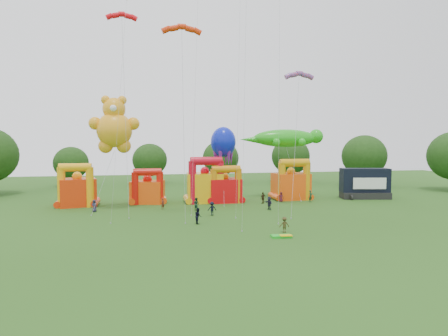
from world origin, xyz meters
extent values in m
plane|color=#254E15|center=(0.00, 0.00, 0.00)|extent=(160.00, 160.00, 0.00)
cylinder|color=#352314|center=(36.48, 42.11, 1.86)|extent=(0.44, 0.44, 3.72)
ellipsoid|color=#1B3C12|center=(36.48, 42.11, 6.41)|extent=(9.30, 9.30, 8.89)
cylinder|color=#352314|center=(23.97, 52.50, 1.75)|extent=(0.44, 0.44, 3.51)
ellipsoid|color=#1B3C12|center=(23.97, 52.50, 6.04)|extent=(8.77, 8.78, 8.39)
cylinder|color=#352314|center=(7.79, 54.16, 1.65)|extent=(0.44, 0.44, 3.30)
ellipsoid|color=#1B3C12|center=(7.79, 54.16, 5.68)|extent=(8.25, 8.25, 7.88)
cylinder|color=#352314|center=(-8.07, 56.14, 1.55)|extent=(0.44, 0.44, 3.09)
ellipsoid|color=#1B3C12|center=(-8.07, 56.14, 5.32)|extent=(7.73, 7.72, 7.38)
cylinder|color=#352314|center=(-24.39, 53.41, 1.44)|extent=(0.44, 0.44, 2.88)
ellipsoid|color=#1B3C12|center=(-24.39, 53.41, 4.96)|extent=(7.20, 7.20, 6.88)
cube|color=red|center=(-19.01, 26.92, 2.05)|extent=(5.84, 5.10, 4.10)
cylinder|color=#FFAB0D|center=(-20.97, 25.46, 2.93)|extent=(1.11, 1.11, 5.85)
cylinder|color=#FFAB0D|center=(-17.04, 25.46, 2.93)|extent=(1.11, 1.11, 5.85)
cylinder|color=#FFAB0D|center=(-19.01, 25.46, 5.85)|extent=(4.49, 1.17, 1.17)
sphere|color=#FFAB0D|center=(-19.01, 26.92, 4.40)|extent=(1.40, 1.40, 1.40)
cube|color=#F44A0D|center=(-8.79, 27.70, 1.73)|extent=(5.53, 4.85, 3.45)
cylinder|color=red|center=(-10.64, 26.33, 2.47)|extent=(1.04, 1.04, 4.93)
cylinder|color=red|center=(-6.94, 26.33, 2.47)|extent=(1.04, 1.04, 4.93)
cylinder|color=red|center=(-8.79, 26.33, 4.93)|extent=(4.22, 1.10, 1.10)
sphere|color=red|center=(-8.79, 27.70, 3.75)|extent=(1.40, 1.40, 1.40)
cube|color=#ECA60C|center=(0.07, 26.91, 2.30)|extent=(5.71, 4.68, 4.60)
cylinder|color=red|center=(-2.07, 25.32, 3.28)|extent=(1.20, 1.20, 6.57)
cylinder|color=red|center=(2.20, 25.32, 3.28)|extent=(1.20, 1.20, 6.57)
cylinder|color=red|center=(0.07, 25.32, 6.57)|extent=(4.87, 1.26, 1.26)
sphere|color=red|center=(0.07, 26.91, 4.90)|extent=(1.40, 1.40, 1.40)
cube|color=red|center=(3.13, 26.43, 1.86)|extent=(4.96, 4.00, 3.71)
cylinder|color=orange|center=(1.21, 25.00, 2.65)|extent=(1.08, 1.08, 5.30)
cylinder|color=orange|center=(5.04, 25.00, 2.65)|extent=(1.08, 1.08, 5.30)
cylinder|color=orange|center=(3.13, 25.00, 5.30)|extent=(4.37, 1.13, 1.13)
sphere|color=orange|center=(3.13, 26.43, 4.01)|extent=(1.40, 1.40, 1.40)
cube|color=#FA4E0D|center=(14.56, 27.43, 2.14)|extent=(5.68, 4.64, 4.28)
cylinder|color=orange|center=(12.43, 25.84, 3.06)|extent=(1.20, 1.20, 6.11)
cylinder|color=orange|center=(16.69, 25.84, 3.06)|extent=(1.20, 1.20, 6.11)
cylinder|color=orange|center=(14.56, 25.84, 6.11)|extent=(4.86, 1.26, 1.26)
sphere|color=orange|center=(14.56, 27.43, 4.58)|extent=(1.40, 1.40, 1.40)
cube|color=black|center=(26.96, 25.46, 0.55)|extent=(8.30, 4.34, 1.10)
cube|color=black|center=(26.96, 25.66, 3.07)|extent=(8.23, 3.96, 3.95)
cube|color=white|center=(26.96, 24.13, 2.68)|extent=(5.38, 1.06, 1.86)
cylinder|color=black|center=(23.80, 24.27, 0.40)|extent=(0.30, 0.90, 0.90)
cylinder|color=black|center=(30.12, 24.27, 0.40)|extent=(0.30, 0.90, 0.90)
sphere|color=orange|center=(-13.25, 22.82, 11.18)|extent=(4.91, 4.91, 4.91)
sphere|color=orange|center=(-13.25, 22.82, 14.09)|extent=(3.13, 3.13, 3.13)
sphere|color=orange|center=(-14.37, 22.82, 15.31)|extent=(1.23, 1.23, 1.23)
sphere|color=orange|center=(-12.13, 22.82, 15.31)|extent=(1.23, 1.23, 1.23)
sphere|color=orange|center=(-15.82, 22.82, 12.08)|extent=(1.79, 1.79, 1.79)
sphere|color=orange|center=(-10.68, 22.82, 12.08)|extent=(1.79, 1.79, 1.79)
sphere|color=orange|center=(-14.48, 22.82, 8.95)|extent=(2.01, 2.01, 2.01)
sphere|color=orange|center=(-12.02, 22.82, 8.95)|extent=(2.01, 2.01, 2.01)
sphere|color=white|center=(-13.25, 21.31, 14.09)|extent=(0.89, 0.89, 0.89)
ellipsoid|color=green|center=(14.50, 29.98, 10.08)|extent=(11.40, 3.56, 3.03)
sphere|color=green|center=(20.06, 29.98, 10.42)|extent=(2.45, 2.45, 2.45)
cone|color=green|center=(8.71, 29.98, 9.86)|extent=(4.45, 1.78, 1.78)
sphere|color=green|center=(16.72, 31.76, 9.42)|extent=(1.34, 1.34, 1.34)
sphere|color=green|center=(16.72, 28.20, 9.42)|extent=(1.34, 1.34, 1.34)
sphere|color=green|center=(12.27, 31.76, 9.42)|extent=(1.34, 1.34, 1.34)
sphere|color=green|center=(12.27, 28.20, 9.42)|extent=(1.34, 1.34, 1.34)
ellipsoid|color=#0C1BBA|center=(3.46, 29.07, 9.45)|extent=(4.11, 4.11, 4.93)
cone|color=#591E8C|center=(4.80, 29.07, 7.19)|extent=(0.92, 0.92, 3.29)
cone|color=#591E8C|center=(4.13, 30.22, 7.19)|extent=(0.92, 0.92, 3.29)
cone|color=#591E8C|center=(2.79, 30.22, 7.19)|extent=(0.92, 0.92, 3.29)
cone|color=#591E8C|center=(2.13, 29.07, 7.19)|extent=(0.92, 0.92, 3.29)
cone|color=#591E8C|center=(2.79, 27.91, 7.19)|extent=(0.92, 0.92, 3.29)
cone|color=#591E8C|center=(4.13, 27.91, 7.19)|extent=(0.92, 0.92, 3.29)
cube|color=green|center=(4.19, 2.63, 0.12)|extent=(2.07, 1.15, 0.24)
cube|color=yellow|center=(4.59, 2.33, 0.26)|extent=(1.24, 0.69, 0.10)
imported|color=#24253C|center=(-15.97, 21.15, 0.84)|extent=(0.96, 0.80, 1.68)
imported|color=#572419|center=(-6.71, 21.60, 0.79)|extent=(0.67, 0.67, 1.57)
imported|color=#193F29|center=(-2.23, 19.42, 0.91)|extent=(1.10, 1.12, 1.82)
imported|color=black|center=(-0.68, 15.53, 0.90)|extent=(1.21, 0.76, 1.80)
imported|color=#372A16|center=(8.64, 23.62, 0.89)|extent=(1.13, 0.85, 1.78)
imported|color=#232138|center=(7.91, 18.29, 0.92)|extent=(0.96, 1.79, 1.84)
imported|color=#4C1521|center=(11.90, 24.59, 0.79)|extent=(0.87, 0.68, 1.58)
imported|color=#1A4121|center=(16.46, 23.66, 0.93)|extent=(0.81, 0.73, 1.86)
imported|color=black|center=(-3.13, 10.77, 0.94)|extent=(0.80, 0.98, 1.88)
imported|color=#3B3517|center=(5.24, 4.59, 0.84)|extent=(1.13, 0.69, 1.69)
camera|label=1|loc=(-9.10, -34.94, 9.76)|focal=32.00mm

